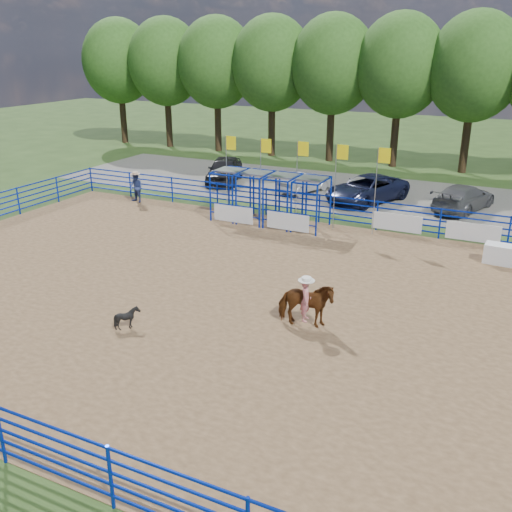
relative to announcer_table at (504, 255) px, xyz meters
name	(u,v)px	position (x,y,z in m)	size (l,w,h in m)	color
ground	(225,294)	(-8.97, -7.76, -0.43)	(120.00, 120.00, 0.00)	#385421
arena_dirt	(225,294)	(-8.97, -7.76, -0.42)	(30.00, 20.00, 0.02)	olive
gravel_strip	(358,192)	(-8.97, 9.24, -0.42)	(40.00, 10.00, 0.01)	slate
announcer_table	(504,255)	(0.00, 0.00, 0.00)	(1.54, 0.72, 0.82)	white
horse_and_rider	(306,302)	(-5.38, -8.86, 0.47)	(1.99, 1.23, 2.43)	#5F3113
calf	(127,318)	(-10.48, -11.52, -0.03)	(0.61, 0.69, 0.76)	black
spectator_cowboy	(136,187)	(-19.83, 1.34, 0.47)	(0.94, 0.79, 1.75)	navy
car_a	(224,170)	(-17.76, 8.09, 0.40)	(1.94, 4.83, 1.64)	black
car_b	(305,182)	(-11.99, 7.96, 0.21)	(1.32, 3.80, 1.25)	gray
car_c	(367,189)	(-7.91, 7.32, 0.34)	(2.52, 5.46, 1.52)	#141832
car_d	(464,197)	(-2.63, 7.92, 0.29)	(1.99, 4.88, 1.42)	#535356
perimeter_fence	(225,275)	(-8.97, -7.76, 0.32)	(30.10, 20.10, 1.50)	#0828B9
chute_assembly	(276,200)	(-10.87, 1.07, 0.83)	(19.32, 2.41, 4.20)	#0828B9
treeline	(401,61)	(-8.97, 18.24, 7.10)	(56.40, 6.40, 11.24)	#3F2B19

